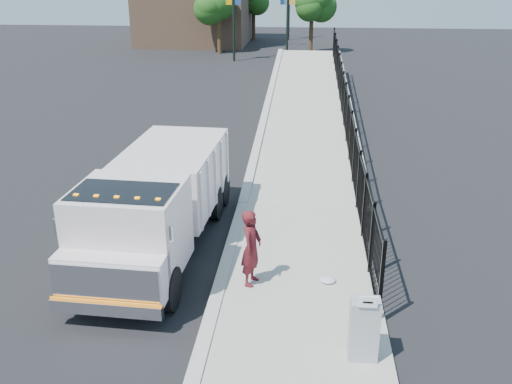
{
  "coord_description": "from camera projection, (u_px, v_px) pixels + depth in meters",
  "views": [
    {
      "loc": [
        1.88,
        -12.42,
        7.1
      ],
      "look_at": [
        0.59,
        2.0,
        1.32
      ],
      "focal_mm": 40.0,
      "sensor_mm": 36.0,
      "label": 1
    }
  ],
  "objects": [
    {
      "name": "worker",
      "position": [
        251.0,
        248.0,
        13.11
      ],
      "size": [
        0.59,
        0.76,
        1.85
      ],
      "primitive_type": "imported",
      "rotation": [
        0.0,
        0.0,
        1.33
      ],
      "color": "#54151A",
      "rests_on": "sidewalk"
    },
    {
      "name": "arrow_sign",
      "position": [
        368.0,
        302.0,
        10.21
      ],
      "size": [
        0.35,
        0.04,
        0.22
      ],
      "primitive_type": "cube",
      "color": "white",
      "rests_on": "utility_cabinet"
    },
    {
      "name": "debris",
      "position": [
        328.0,
        280.0,
        13.49
      ],
      "size": [
        0.39,
        0.39,
        0.1
      ],
      "primitive_type": "ellipsoid",
      "color": "silver",
      "rests_on": "sidewalk"
    },
    {
      "name": "ramp",
      "position": [
        311.0,
        115.0,
        28.9
      ],
      "size": [
        3.95,
        24.06,
        3.19
      ],
      "primitive_type": "cube",
      "rotation": [
        0.06,
        0.0,
        0.0
      ],
      "color": "#9E998E",
      "rests_on": "ground"
    },
    {
      "name": "truck",
      "position": [
        156.0,
        200.0,
        14.66
      ],
      "size": [
        2.82,
        7.69,
        2.6
      ],
      "rotation": [
        0.0,
        0.0,
        -0.05
      ],
      "color": "black",
      "rests_on": "ground"
    },
    {
      "name": "ground",
      "position": [
        225.0,
        269.0,
        14.28
      ],
      "size": [
        120.0,
        120.0,
        0.0
      ],
      "primitive_type": "plane",
      "color": "black",
      "rests_on": "ground"
    },
    {
      "name": "tree_1",
      "position": [
        312.0,
        5.0,
        47.81
      ],
      "size": [
        2.41,
        2.41,
        5.2
      ],
      "color": "#382314",
      "rests_on": "ground"
    },
    {
      "name": "utility_cabinet",
      "position": [
        364.0,
        329.0,
        10.69
      ],
      "size": [
        0.55,
        0.4,
        1.25
      ],
      "primitive_type": "cube",
      "color": "gray",
      "rests_on": "sidewalk"
    },
    {
      "name": "sidewalk",
      "position": [
        301.0,
        317.0,
        12.25
      ],
      "size": [
        3.55,
        12.0,
        0.12
      ],
      "primitive_type": "cube",
      "color": "#9E998E",
      "rests_on": "ground"
    },
    {
      "name": "building",
      "position": [
        195.0,
        0.0,
        54.24
      ],
      "size": [
        10.0,
        10.0,
        8.0
      ],
      "primitive_type": "cube",
      "color": "#8C664C",
      "rests_on": "ground"
    },
    {
      "name": "tree_0",
      "position": [
        219.0,
        5.0,
        47.59
      ],
      "size": [
        3.03,
        3.03,
        5.52
      ],
      "color": "#382314",
      "rests_on": "ground"
    },
    {
      "name": "curb",
      "position": [
        213.0,
        312.0,
        12.4
      ],
      "size": [
        0.3,
        12.0,
        0.16
      ],
      "primitive_type": "cube",
      "color": "#ADAAA3",
      "rests_on": "ground"
    },
    {
      "name": "light_pole_0",
      "position": [
        237.0,
        3.0,
        43.61
      ],
      "size": [
        3.77,
        0.22,
        8.0
      ],
      "color": "black",
      "rests_on": "ground"
    },
    {
      "name": "light_pole_1",
      "position": [
        284.0,
        3.0,
        43.92
      ],
      "size": [
        3.78,
        0.22,
        8.0
      ],
      "color": "black",
      "rests_on": "ground"
    },
    {
      "name": "iron_fence",
      "position": [
        344.0,
        118.0,
        24.75
      ],
      "size": [
        0.1,
        28.0,
        1.8
      ],
      "primitive_type": "cube",
      "color": "black",
      "rests_on": "ground"
    }
  ]
}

